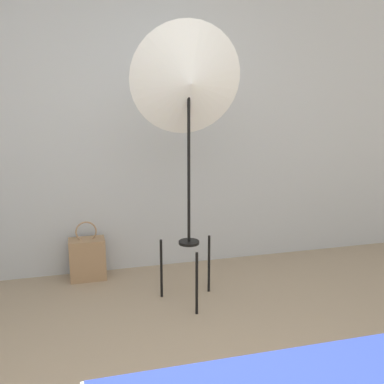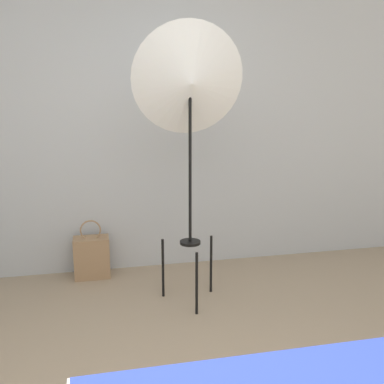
{
  "view_description": "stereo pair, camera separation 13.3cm",
  "coord_description": "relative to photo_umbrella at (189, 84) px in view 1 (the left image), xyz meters",
  "views": [
    {
      "loc": [
        -0.38,
        -1.33,
        1.56
      ],
      "look_at": [
        0.37,
        1.5,
        0.89
      ],
      "focal_mm": 42.0,
      "sensor_mm": 36.0,
      "label": 1
    },
    {
      "loc": [
        -0.25,
        -1.37,
        1.56
      ],
      "look_at": [
        0.37,
        1.5,
        0.89
      ],
      "focal_mm": 42.0,
      "sensor_mm": 36.0,
      "label": 2
    }
  ],
  "objects": [
    {
      "name": "photo_umbrella",
      "position": [
        0.0,
        0.0,
        0.0
      ],
      "size": [
        0.79,
        0.4,
        2.01
      ],
      "color": "black",
      "rests_on": "ground_plane"
    },
    {
      "name": "wall_back",
      "position": [
        -0.4,
        0.77,
        -0.29
      ],
      "size": [
        8.0,
        0.05,
        2.6
      ],
      "color": "#B7BCC1",
      "rests_on": "ground_plane"
    },
    {
      "name": "tote_bag",
      "position": [
        -0.72,
        0.6,
        -1.41
      ],
      "size": [
        0.29,
        0.17,
        0.5
      ],
      "color": "#9E7A56",
      "rests_on": "ground_plane"
    }
  ]
}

